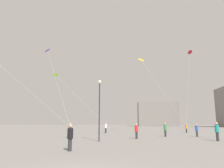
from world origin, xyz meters
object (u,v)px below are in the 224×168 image
(person_in_green, at_px, (165,129))
(person_in_red, at_px, (136,130))
(building_left_hall, at_px, (158,114))
(kite_crimson_diamond, at_px, (190,53))
(person_in_black, at_px, (70,136))
(kite_lime_delta, at_px, (58,77))
(person_in_teal, at_px, (217,131))
(kite_violet_diamond, at_px, (48,51))
(person_in_grey, at_px, (70,130))
(kite_amber_delta, at_px, (142,62))
(lamppost_east, at_px, (99,101))
(person_in_blue, at_px, (197,130))
(person_in_white, at_px, (106,127))
(person_in_orange, at_px, (186,128))

(person_in_green, bearing_deg, person_in_red, -100.81)
(building_left_hall, bearing_deg, kite_crimson_diamond, -92.61)
(person_in_black, distance_m, kite_lime_delta, 30.20)
(person_in_teal, height_order, kite_violet_diamond, kite_violet_diamond)
(person_in_grey, relative_size, kite_violet_diamond, 0.14)
(kite_amber_delta, distance_m, lamppost_east, 23.56)
(person_in_green, distance_m, person_in_teal, 7.41)
(person_in_blue, height_order, kite_violet_diamond, kite_violet_diamond)
(person_in_red, height_order, kite_lime_delta, kite_lime_delta)
(person_in_blue, distance_m, building_left_hall, 72.25)
(person_in_red, bearing_deg, person_in_blue, 102.99)
(person_in_green, xyz_separation_m, building_left_hall, (10.09, 71.76, 4.58))
(kite_violet_diamond, relative_size, kite_amber_delta, 0.96)
(person_in_blue, height_order, person_in_grey, person_in_grey)
(person_in_white, bearing_deg, person_in_grey, 43.76)
(person_in_grey, relative_size, kite_crimson_diamond, 0.13)
(person_in_grey, distance_m, kite_crimson_diamond, 27.43)
(person_in_orange, relative_size, kite_violet_diamond, 0.12)
(person_in_teal, xyz_separation_m, building_left_hall, (6.16, 78.03, 4.53))
(building_left_hall, bearing_deg, person_in_teal, -94.51)
(lamppost_east, bearing_deg, kite_lime_delta, 119.05)
(kite_amber_delta, height_order, building_left_hall, kite_amber_delta)
(person_in_white, bearing_deg, kite_lime_delta, -51.11)
(person_in_green, bearing_deg, person_in_orange, 95.94)
(person_in_red, xyz_separation_m, kite_violet_diamond, (-14.10, 8.39, 12.62))
(person_in_blue, bearing_deg, person_in_red, -85.43)
(person_in_orange, distance_m, person_in_white, 14.41)
(person_in_teal, bearing_deg, kite_crimson_diamond, 127.09)
(person_in_orange, height_order, kite_violet_diamond, kite_violet_diamond)
(person_in_teal, distance_m, kite_lime_delta, 30.94)
(person_in_grey, bearing_deg, person_in_red, -134.24)
(person_in_blue, xyz_separation_m, person_in_black, (-12.80, -14.34, 0.04))
(person_in_white, height_order, kite_amber_delta, kite_amber_delta)
(person_in_green, height_order, kite_crimson_diamond, kite_crimson_diamond)
(person_in_blue, height_order, kite_lime_delta, kite_lime_delta)
(kite_crimson_diamond, bearing_deg, lamppost_east, -129.46)
(person_in_green, relative_size, kite_violet_diamond, 0.14)
(person_in_black, bearing_deg, kite_lime_delta, 167.34)
(person_in_black, bearing_deg, person_in_grey, 161.72)
(person_in_blue, height_order, building_left_hall, building_left_hall)
(kite_amber_delta, bearing_deg, person_in_orange, -17.78)
(person_in_white, height_order, building_left_hall, building_left_hall)
(person_in_grey, distance_m, kite_violet_diamond, 15.95)
(kite_violet_diamond, height_order, lamppost_east, kite_violet_diamond)
(person_in_orange, relative_size, kite_crimson_diamond, 0.11)
(person_in_green, distance_m, kite_amber_delta, 18.41)
(person_in_green, bearing_deg, kite_lime_delta, -179.15)
(person_in_green, height_order, kite_amber_delta, kite_amber_delta)
(person_in_white, height_order, lamppost_east, lamppost_east)
(person_in_teal, xyz_separation_m, lamppost_east, (-11.70, -1.18, 2.93))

